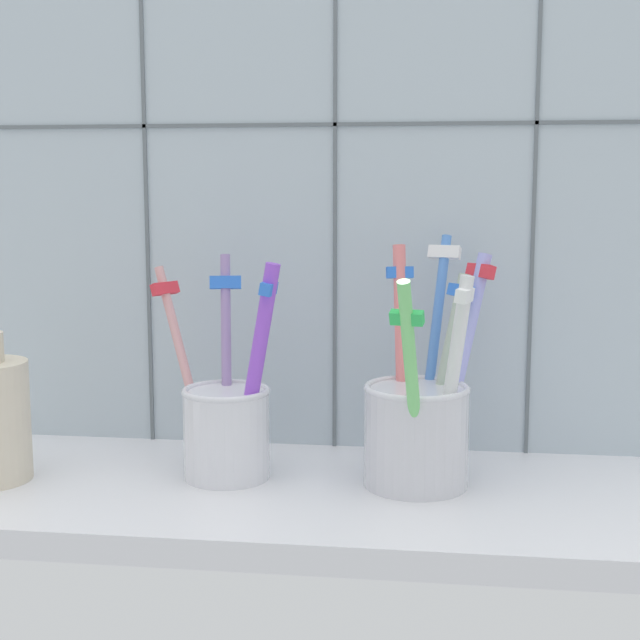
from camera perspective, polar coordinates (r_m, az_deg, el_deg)
The scene contains 4 objects.
counter_slab at distance 68.67cm, azimuth -0.16°, elevation -11.16°, with size 64.00×22.00×2.00cm, color silver.
tile_wall_back at distance 76.65cm, azimuth 1.03°, elevation 7.28°, with size 64.00×2.20×45.00cm.
toothbrush_cup_left at distance 69.87cm, azimuth -5.82°, elevation -6.35°, with size 11.17×8.20×16.72cm.
toothbrush_cup_right at distance 68.01cm, azimuth 6.22°, elevation -6.29°, with size 9.60×14.90×18.19cm.
Camera 1 is at (8.59, -64.16, 23.93)cm, focal length 51.37 mm.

